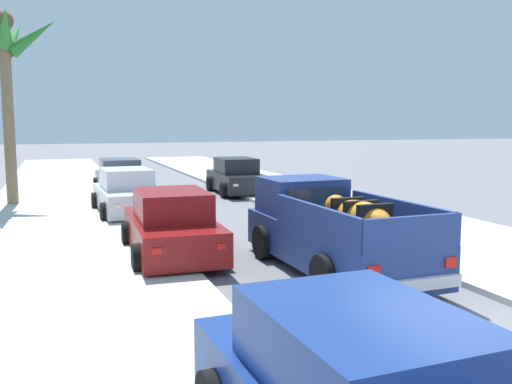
# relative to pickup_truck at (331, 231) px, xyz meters

# --- Properties ---
(ground_plane) EXTENTS (160.00, 160.00, 0.00)m
(ground_plane) POSITION_rel_pickup_truck_xyz_m (-0.49, -4.68, -0.81)
(ground_plane) COLOR slate
(sidewalk_left) EXTENTS (4.99, 60.00, 0.12)m
(sidewalk_left) POSITION_rel_pickup_truck_xyz_m (-5.20, 7.32, -0.75)
(sidewalk_left) COLOR beige
(sidewalk_left) RESTS_ON ground
(sidewalk_right) EXTENTS (4.99, 60.00, 0.12)m
(sidewalk_right) POSITION_rel_pickup_truck_xyz_m (4.22, 7.32, -0.75)
(sidewalk_right) COLOR beige
(sidewalk_right) RESTS_ON ground
(curb_left) EXTENTS (0.16, 60.00, 0.10)m
(curb_left) POSITION_rel_pickup_truck_xyz_m (-4.11, 7.32, -0.76)
(curb_left) COLOR silver
(curb_left) RESTS_ON ground
(curb_right) EXTENTS (0.16, 60.00, 0.10)m
(curb_right) POSITION_rel_pickup_truck_xyz_m (3.12, 7.32, -0.76)
(curb_right) COLOR silver
(curb_right) RESTS_ON ground
(pickup_truck) EXTENTS (2.31, 5.25, 1.80)m
(pickup_truck) POSITION_rel_pickup_truck_xyz_m (0.00, 0.00, 0.00)
(pickup_truck) COLOR navy
(pickup_truck) RESTS_ON ground
(car_left_near) EXTENTS (2.13, 4.31, 1.54)m
(car_left_near) POSITION_rel_pickup_truck_xyz_m (-2.90, 2.23, -0.10)
(car_left_near) COLOR maroon
(car_left_near) RESTS_ON ground
(car_right_near) EXTENTS (2.16, 4.32, 1.54)m
(car_right_near) POSITION_rel_pickup_truck_xyz_m (1.99, 12.67, -0.10)
(car_right_near) COLOR black
(car_right_near) RESTS_ON ground
(car_left_mid) EXTENTS (2.02, 4.26, 1.54)m
(car_left_mid) POSITION_rel_pickup_truck_xyz_m (-2.82, 13.95, -0.10)
(car_left_mid) COLOR #474C56
(car_left_mid) RESTS_ON ground
(car_right_far) EXTENTS (2.15, 4.31, 1.54)m
(car_right_far) POSITION_rel_pickup_truck_xyz_m (-3.16, 8.54, -0.10)
(car_right_far) COLOR silver
(car_right_far) RESTS_ON ground
(palm_tree_left_mid) EXTENTS (3.79, 3.90, 6.97)m
(palm_tree_left_mid) POSITION_rel_pickup_truck_xyz_m (-6.93, 11.69, 4.77)
(palm_tree_left_mid) COLOR #846B4C
(palm_tree_left_mid) RESTS_ON ground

